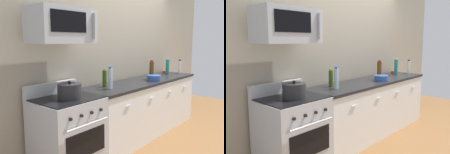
{
  "view_description": "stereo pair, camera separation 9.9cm",
  "coord_description": "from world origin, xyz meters",
  "views": [
    {
      "loc": [
        -3.44,
        -2.19,
        1.59
      ],
      "look_at": [
        -0.91,
        -0.05,
        1.08
      ],
      "focal_mm": 38.97,
      "sensor_mm": 36.0,
      "label": 1
    },
    {
      "loc": [
        -3.37,
        -2.27,
        1.59
      ],
      "look_at": [
        -0.91,
        -0.05,
        1.08
      ],
      "focal_mm": 38.97,
      "sensor_mm": 36.0,
      "label": 2
    }
  ],
  "objects": [
    {
      "name": "ground_plane",
      "position": [
        0.0,
        0.0,
        0.0
      ],
      "size": [
        6.81,
        6.81,
        0.0
      ],
      "primitive_type": "plane",
      "color": "brown"
    },
    {
      "name": "back_wall",
      "position": [
        0.0,
        0.41,
        1.35
      ],
      "size": [
        5.68,
        0.1,
        2.7
      ],
      "primitive_type": "cube",
      "color": "#9E937F",
      "rests_on": "ground_plane"
    },
    {
      "name": "counter_unit",
      "position": [
        -0.0,
        -0.0,
        0.46
      ],
      "size": [
        2.59,
        0.66,
        0.92
      ],
      "color": "white",
      "rests_on": "ground_plane"
    },
    {
      "name": "range_oven",
      "position": [
        -1.67,
        0.0,
        0.47
      ],
      "size": [
        0.76,
        0.69,
        1.07
      ],
      "color": "#B7BABF",
      "rests_on": "ground_plane"
    },
    {
      "name": "microwave",
      "position": [
        -1.67,
        0.05,
        1.75
      ],
      "size": [
        0.74,
        0.44,
        0.4
      ],
      "color": "#B7BABF"
    },
    {
      "name": "bottle_olive_oil",
      "position": [
        -0.87,
        0.13,
        1.04
      ],
      "size": [
        0.06,
        0.06,
        0.26
      ],
      "color": "#385114",
      "rests_on": "countertop_slab"
    },
    {
      "name": "bottle_wine_amber",
      "position": [
        0.18,
        -0.02,
        1.07
      ],
      "size": [
        0.08,
        0.08,
        0.33
      ],
      "color": "#59330F",
      "rests_on": "countertop_slab"
    },
    {
      "name": "bottle_sparkling_teal",
      "position": [
        0.87,
        0.04,
        1.07
      ],
      "size": [
        0.07,
        0.07,
        0.32
      ],
      "color": "#197F7A",
      "rests_on": "countertop_slab"
    },
    {
      "name": "bottle_water_clear",
      "position": [
        -0.93,
        -0.04,
        1.07
      ],
      "size": [
        0.06,
        0.06,
        0.31
      ],
      "color": "silver",
      "rests_on": "countertop_slab"
    },
    {
      "name": "bottle_vinegar_white",
      "position": [
        1.18,
        -0.07,
        1.05
      ],
      "size": [
        0.07,
        0.07,
        0.28
      ],
      "color": "silver",
      "rests_on": "countertop_slab"
    },
    {
      "name": "bowl_red_small",
      "position": [
        1.04,
        0.16,
        0.95
      ],
      "size": [
        0.12,
        0.12,
        0.05
      ],
      "color": "#B72D28",
      "rests_on": "countertop_slab"
    },
    {
      "name": "bowl_blue_mixing",
      "position": [
        0.05,
        -0.14,
        0.97
      ],
      "size": [
        0.23,
        0.23,
        0.09
      ],
      "color": "#2D519E",
      "rests_on": "countertop_slab"
    },
    {
      "name": "stockpot",
      "position": [
        -1.67,
        -0.05,
        1.01
      ],
      "size": [
        0.27,
        0.27,
        0.21
      ],
      "color": "#262628",
      "rests_on": "range_oven"
    }
  ]
}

